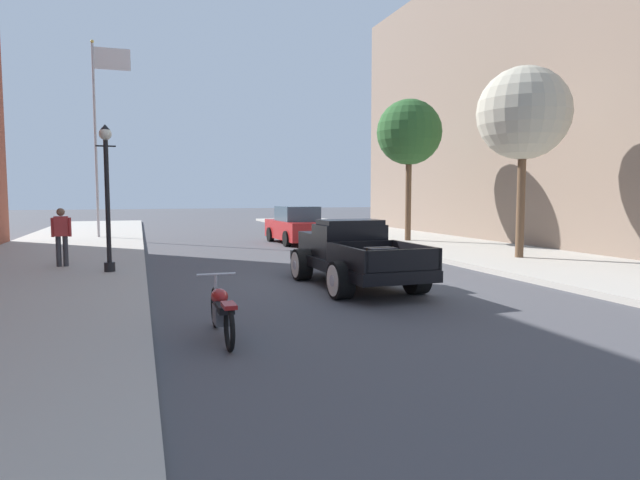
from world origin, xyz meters
The scene contains 12 objects.
ground_plane centered at (0.00, 0.00, 0.00)m, with size 140.00×140.00×0.00m, color #47474C.
sidewalk_left centered at (-7.25, 0.00, 0.07)m, with size 5.50×64.00×0.15m, color #ADA89E.
sidewalk_right centered at (7.25, 0.00, 0.07)m, with size 5.50×64.00×0.15m, color #ADA89E.
building_right_storefront centered at (16.00, 7.09, 6.45)m, with size 12.00×28.00×12.90m, color #7F6B5B.
hotrod_truck_black centered at (0.19, -0.11, 0.75)m, with size 2.26×4.97×1.58m.
motorcycle_parked centered at (-3.48, -4.07, 0.44)m, with size 0.62×2.12×0.93m.
car_background_red centered at (1.97, 10.92, 0.77)m, with size 2.00×4.36×1.65m.
pedestrian_sidewalk_left centered at (-6.73, 4.56, 1.09)m, with size 0.53×0.22×1.65m.
street_lamp_near centered at (-5.41, 3.05, 2.39)m, with size 0.50×0.32×3.85m.
flagpole centered at (-6.26, 15.59, 5.77)m, with size 1.74×0.16×9.16m.
street_tree_nearest centered at (7.03, 2.33, 4.72)m, with size 2.93×2.93×6.06m.
street_tree_second centered at (6.62, 9.27, 4.85)m, with size 2.83×2.83×6.14m.
Camera 1 is at (-4.63, -12.28, 2.21)m, focal length 30.59 mm.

